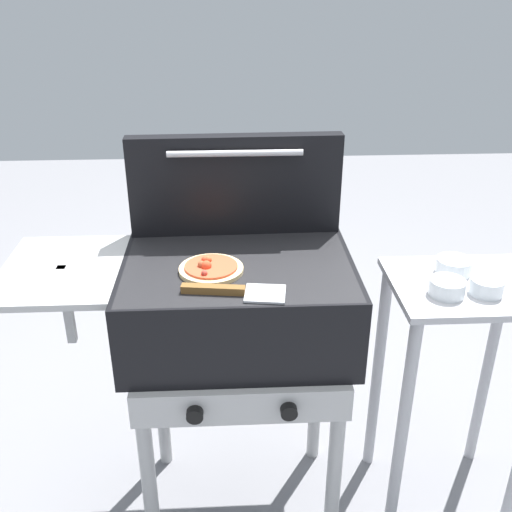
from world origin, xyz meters
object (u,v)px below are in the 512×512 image
Objects in this scene: topping_bowl_near at (454,267)px; spatula at (235,291)px; grill at (234,309)px; topping_bowl_far at (487,287)px; topping_bowl_middle at (447,288)px; prep_table at (456,353)px; pizza_pepperoni at (211,268)px.

spatula is at bearing -160.11° from topping_bowl_near.
topping_bowl_far is (0.70, -0.06, 0.08)m from grill.
prep_table is at bearing 34.75° from topping_bowl_middle.
grill reaches higher than prep_table.
pizza_pepperoni is at bearing 178.79° from topping_bowl_middle.
spatula is at bearing -169.41° from topping_bowl_middle.
topping_bowl_near is at bearing 6.06° from grill.
pizza_pepperoni is 0.76m from topping_bowl_far.
pizza_pepperoni is at bearing -144.51° from grill.
topping_bowl_near is (0.65, 0.23, -0.07)m from spatula.
spatula is 0.32× the size of prep_table.
grill is at bearing 174.53° from topping_bowl_middle.
spatula is (0.06, -0.12, -0.00)m from pizza_pepperoni.
pizza_pepperoni is 0.14m from spatula.
topping_bowl_far is 0.11m from topping_bowl_middle.
topping_bowl_far is (0.02, -0.06, 0.26)m from prep_table.
spatula is 0.69m from topping_bowl_near.
spatula is 2.90× the size of topping_bowl_far.
topping_bowl_near is at bearing 110.73° from topping_bowl_far.
topping_bowl_near is 0.13m from topping_bowl_far.
grill is 0.66m from topping_bowl_near.
topping_bowl_middle is at bearing 179.68° from topping_bowl_far.
pizza_pepperoni reaches higher than topping_bowl_near.
topping_bowl_middle is at bearing -145.25° from prep_table.
topping_bowl_near is (-0.02, 0.06, 0.26)m from prep_table.
spatula is 2.55× the size of topping_bowl_near.
topping_bowl_near is at bearing 110.13° from prep_table.
prep_table is (0.67, 0.17, -0.33)m from spatula.
topping_bowl_middle is (-0.09, -0.06, 0.26)m from prep_table.
prep_table is 0.28m from topping_bowl_middle.
topping_bowl_near is at bearing 8.93° from pizza_pepperoni.
topping_bowl_far is at bearing -0.32° from topping_bowl_middle.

